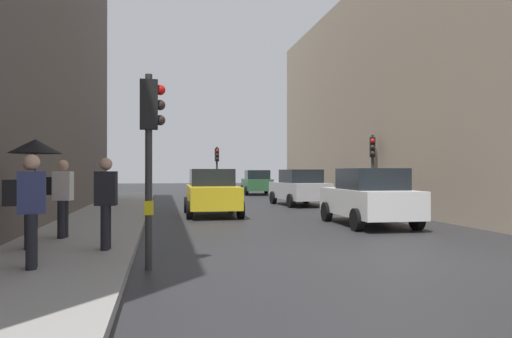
# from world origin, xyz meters

# --- Properties ---
(ground_plane) EXTENTS (120.00, 120.00, 0.00)m
(ground_plane) POSITION_xyz_m (0.00, 0.00, 0.00)
(ground_plane) COLOR #28282B
(sidewalk_kerb) EXTENTS (2.69, 40.00, 0.16)m
(sidewalk_kerb) POSITION_xyz_m (-6.12, 6.00, 0.08)
(sidewalk_kerb) COLOR gray
(sidewalk_kerb) RESTS_ON ground
(building_facade_right) EXTENTS (12.00, 28.35, 10.50)m
(building_facade_right) POSITION_xyz_m (10.77, 11.30, 5.25)
(building_facade_right) COLOR gray
(building_facade_right) RESTS_ON ground
(traffic_light_near_left) EXTENTS (0.43, 0.25, 3.32)m
(traffic_light_near_left) POSITION_xyz_m (-4.45, -0.17, 2.29)
(traffic_light_near_left) COLOR #2D2D2D
(traffic_light_near_left) RESTS_ON ground
(traffic_light_far_median) EXTENTS (0.25, 0.43, 3.26)m
(traffic_light_far_median) POSITION_xyz_m (-0.78, 22.08, 2.25)
(traffic_light_far_median) COLOR #2D2D2D
(traffic_light_far_median) RESTS_ON ground
(traffic_light_mid_street) EXTENTS (0.34, 0.45, 3.21)m
(traffic_light_mid_street) POSITION_xyz_m (4.46, 10.28, 2.21)
(traffic_light_mid_street) COLOR #2D2D2D
(traffic_light_mid_street) RESTS_ON ground
(car_yellow_taxi) EXTENTS (2.07, 4.23, 1.76)m
(car_yellow_taxi) POSITION_xyz_m (-2.38, 9.68, 0.88)
(car_yellow_taxi) COLOR yellow
(car_yellow_taxi) RESTS_ON ground
(car_silver_hatchback) EXTENTS (2.26, 4.32, 1.76)m
(car_silver_hatchback) POSITION_xyz_m (2.38, 14.11, 0.88)
(car_silver_hatchback) COLOR #BCBCC1
(car_silver_hatchback) RESTS_ON ground
(car_white_compact) EXTENTS (2.11, 4.25, 1.76)m
(car_white_compact) POSITION_xyz_m (2.02, 5.29, 0.88)
(car_white_compact) COLOR silver
(car_white_compact) RESTS_ON ground
(car_green_estate) EXTENTS (2.21, 4.30, 1.76)m
(car_green_estate) POSITION_xyz_m (2.49, 25.38, 0.88)
(car_green_estate) COLOR #2D6038
(car_green_estate) RESTS_ON ground
(pedestrian_with_umbrella) EXTENTS (1.00, 1.00, 2.14)m
(pedestrian_with_umbrella) POSITION_xyz_m (-6.71, 1.48, 1.84)
(pedestrian_with_umbrella) COLOR black
(pedestrian_with_umbrella) RESTS_ON sidewalk_kerb
(pedestrian_with_grey_backpack) EXTENTS (0.64, 0.39, 1.77)m
(pedestrian_with_grey_backpack) POSITION_xyz_m (-6.28, -0.56, 1.16)
(pedestrian_with_grey_backpack) COLOR black
(pedestrian_with_grey_backpack) RESTS_ON sidewalk_kerb
(pedestrian_with_black_backpack) EXTENTS (0.64, 0.40, 1.77)m
(pedestrian_with_black_backpack) POSITION_xyz_m (-6.50, 2.99, 1.16)
(pedestrian_with_black_backpack) COLOR black
(pedestrian_with_black_backpack) RESTS_ON sidewalk_kerb
(pedestrian_in_dark_coat) EXTENTS (0.42, 0.36, 1.77)m
(pedestrian_in_dark_coat) POSITION_xyz_m (-5.31, 1.11, 1.13)
(pedestrian_in_dark_coat) COLOR black
(pedestrian_in_dark_coat) RESTS_ON sidewalk_kerb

